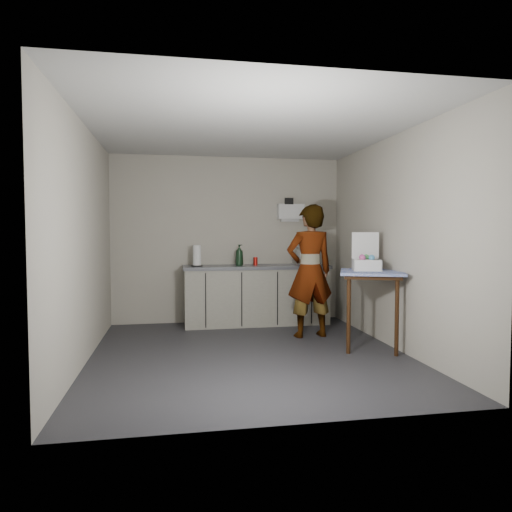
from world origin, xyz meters
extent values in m
plane|color=#242428|center=(0.00, 0.00, 0.00)|extent=(4.00, 4.00, 0.00)
cube|color=beige|center=(0.00, 1.99, 1.30)|extent=(3.60, 0.02, 2.60)
cube|color=beige|center=(1.79, 0.00, 1.30)|extent=(0.02, 4.00, 2.60)
cube|color=beige|center=(-1.79, 0.00, 1.30)|extent=(0.02, 4.00, 2.60)
cube|color=silver|center=(0.00, 0.00, 2.60)|extent=(3.60, 4.00, 0.01)
cube|color=black|center=(0.40, 1.70, 0.04)|extent=(2.20, 0.52, 0.08)
cube|color=#A8A695|center=(0.40, 1.70, 0.43)|extent=(2.20, 0.58, 0.86)
cube|color=#555961|center=(0.40, 1.70, 0.89)|extent=(2.24, 0.62, 0.05)
cube|color=black|center=(-0.40, 1.41, 0.43)|extent=(0.02, 0.01, 0.80)
cube|color=black|center=(0.13, 1.41, 0.43)|extent=(0.02, 0.01, 0.80)
cube|color=black|center=(0.67, 1.41, 0.43)|extent=(0.01, 0.01, 0.80)
cube|color=black|center=(1.20, 1.41, 0.43)|extent=(0.02, 0.01, 0.80)
cube|color=white|center=(1.00, 1.92, 1.75)|extent=(0.42, 0.16, 0.24)
cube|color=white|center=(1.00, 1.97, 1.61)|extent=(0.30, 0.06, 0.04)
cube|color=black|center=(0.95, 1.83, 1.91)|extent=(0.14, 0.02, 0.10)
cylinder|color=#3C200D|center=(1.15, -0.20, 0.44)|extent=(0.05, 0.05, 0.88)
cylinder|color=#3C200D|center=(1.65, -0.39, 0.44)|extent=(0.05, 0.05, 0.88)
cylinder|color=#3C200D|center=(1.35, 0.31, 0.44)|extent=(0.05, 0.05, 0.88)
cylinder|color=#3C200D|center=(1.85, 0.11, 0.44)|extent=(0.05, 0.05, 0.88)
cube|color=#3C200D|center=(1.50, -0.04, 0.90)|extent=(0.84, 0.84, 0.04)
cube|color=#1C38A9|center=(1.50, -0.04, 0.94)|extent=(0.95, 0.95, 0.03)
imported|color=#B2A593|center=(0.96, 0.72, 0.89)|extent=(0.69, 0.50, 1.79)
imported|color=black|center=(0.13, 1.66, 1.07)|extent=(0.17, 0.18, 0.32)
cylinder|color=red|center=(0.39, 1.71, 0.97)|extent=(0.07, 0.07, 0.12)
cylinder|color=black|center=(0.14, 1.78, 1.03)|extent=(0.07, 0.07, 0.24)
cylinder|color=black|center=(-0.51, 1.64, 0.92)|extent=(0.18, 0.18, 0.02)
cylinder|color=white|center=(-0.51, 1.64, 1.08)|extent=(0.12, 0.12, 0.30)
cube|color=silver|center=(1.17, 1.65, 0.92)|extent=(0.41, 0.30, 0.02)
cylinder|color=silver|center=(0.99, 1.52, 1.06)|extent=(0.01, 0.01, 0.26)
cylinder|color=silver|center=(1.36, 1.52, 1.06)|extent=(0.01, 0.01, 0.26)
cylinder|color=silver|center=(0.99, 1.78, 1.06)|extent=(0.01, 0.01, 0.26)
cylinder|color=silver|center=(1.36, 1.78, 1.06)|extent=(0.01, 0.01, 0.26)
cylinder|color=white|center=(1.07, 1.65, 1.04)|extent=(0.05, 0.22, 0.22)
cylinder|color=white|center=(1.15, 1.65, 1.04)|extent=(0.05, 0.22, 0.22)
cylinder|color=white|center=(1.24, 1.65, 1.04)|extent=(0.05, 0.22, 0.22)
cube|color=white|center=(1.48, 0.05, 0.96)|extent=(0.42, 0.42, 0.01)
cube|color=white|center=(1.43, -0.10, 1.03)|extent=(0.32, 0.11, 0.12)
cube|color=white|center=(1.52, 0.21, 1.03)|extent=(0.32, 0.11, 0.12)
cube|color=white|center=(1.32, 0.10, 1.03)|extent=(0.11, 0.32, 0.12)
cube|color=white|center=(1.63, 0.01, 1.03)|extent=(0.11, 0.32, 0.12)
cube|color=white|center=(1.53, 0.22, 1.25)|extent=(0.32, 0.11, 0.33)
cylinder|color=white|center=(1.48, 0.05, 1.03)|extent=(0.22, 0.22, 0.12)
sphere|color=#F55AB6|center=(1.41, 0.03, 1.11)|extent=(0.08, 0.08, 0.08)
sphere|color=#58B1EE|center=(1.52, 0.00, 1.11)|extent=(0.08, 0.08, 0.08)
sphere|color=#57D56D|center=(1.49, 0.11, 1.11)|extent=(0.08, 0.08, 0.08)
sphere|color=#F55AB6|center=(1.44, 0.12, 1.11)|extent=(0.08, 0.08, 0.08)
camera|label=1|loc=(-0.86, -5.18, 1.42)|focal=32.00mm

